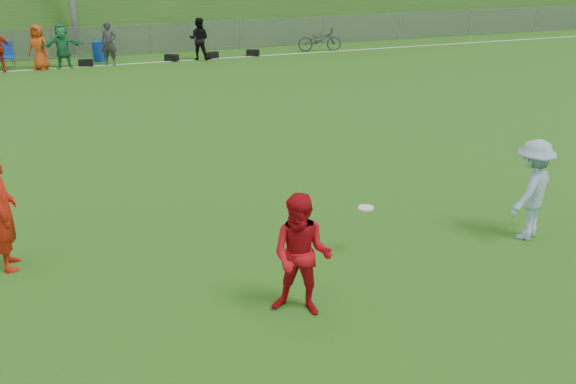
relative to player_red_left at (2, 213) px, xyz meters
name	(u,v)px	position (x,y,z in m)	size (l,w,h in m)	color
ground	(319,266)	(4.69, -1.58, -0.95)	(120.00, 120.00, 0.00)	#286515
sideline_far	(158,62)	(4.69, 16.42, -0.94)	(60.00, 0.10, 0.01)	white
fence	(150,39)	(4.69, 18.42, -0.30)	(58.00, 0.06, 1.30)	gray
spectator_row	(84,45)	(1.88, 16.42, -0.10)	(8.70, 0.92, 1.69)	red
gear_bags	(182,57)	(5.70, 16.52, -0.82)	(7.46, 0.57, 0.26)	black
player_red_left	(2,213)	(0.00, 0.00, 0.00)	(0.69, 0.45, 1.89)	red
player_red_center	(302,256)	(3.97, -2.75, -0.05)	(0.87, 0.68, 1.79)	#B60C16
player_blue	(531,190)	(8.52, -1.76, -0.06)	(1.15, 0.66, 1.78)	#8EAFC4
frisbee	(366,208)	(5.56, -1.44, -0.11)	(0.26, 0.26, 0.02)	white
recycling_bin	(99,51)	(2.47, 17.42, -0.55)	(0.53, 0.53, 0.80)	#0E389B
camp_chair	(7,61)	(-1.03, 16.93, -0.65)	(0.60, 0.61, 1.02)	#104AB3
bicycle	(320,40)	(11.84, 16.65, -0.44)	(0.67, 1.93, 1.01)	#303033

